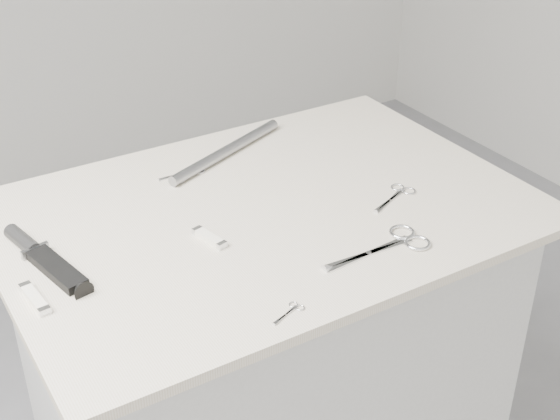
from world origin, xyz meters
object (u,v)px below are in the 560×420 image
large_shears (395,243)px  embroidery_scissors_a (397,194)px  plinth (267,390)px  embroidery_scissors_b (188,172)px  pocket_knife_a (35,298)px  tiny_scissors (291,311)px  pocket_knife_b (209,238)px  metal_rail (227,151)px  sheathed_knife (41,255)px

large_shears → embroidery_scissors_a: bearing=49.4°
plinth → large_shears: bearing=-60.3°
embroidery_scissors_b → pocket_knife_a: (-0.40, -0.27, 0.00)m
large_shears → tiny_scissors: large_shears is taller
pocket_knife_b → metal_rail: 0.34m
pocket_knife_b → metal_rail: bearing=-46.0°
pocket_knife_a → metal_rail: metal_rail is taller
tiny_scissors → pocket_knife_a: bearing=124.5°
plinth → embroidery_scissors_a: (0.25, -0.09, 0.47)m
plinth → embroidery_scissors_a: bearing=-20.6°
large_shears → embroidery_scissors_b: 0.48m
embroidery_scissors_b → pocket_knife_a: 0.48m
large_shears → sheathed_knife: (-0.55, 0.28, 0.01)m
plinth → sheathed_knife: (-0.42, 0.05, 0.48)m
pocket_knife_a → metal_rail: 0.58m
embroidery_scissors_a → metal_rail: 0.38m
pocket_knife_a → pocket_knife_b: bearing=-92.8°
tiny_scissors → pocket_knife_b: (-0.02, 0.25, 0.00)m
plinth → embroidery_scissors_b: (-0.06, 0.21, 0.47)m
large_shears → embroidery_scissors_a: (0.12, 0.14, -0.00)m
embroidery_scissors_a → metal_rail: size_ratio=0.36×
pocket_knife_a → metal_rail: (0.50, 0.30, 0.01)m
sheathed_knife → pocket_knife_b: bearing=-121.0°
large_shears → pocket_knife_a: bearing=163.6°
plinth → embroidery_scissors_a: size_ratio=7.42×
plinth → metal_rail: (0.04, 0.23, 0.48)m
sheathed_knife → tiny_scissors: bearing=-151.7°
plinth → sheathed_knife: 0.64m
plinth → embroidery_scissors_b: 0.52m
embroidery_scissors_a → pocket_knife_a: bearing=155.0°
embroidery_scissors_b → sheathed_knife: 0.39m
tiny_scissors → sheathed_knife: sheathed_knife is taller
plinth → sheathed_knife: sheathed_knife is taller
sheathed_knife → plinth: bearing=-108.2°
plinth → embroidery_scissors_a: 0.54m
pocket_knife_b → metal_rail: metal_rail is taller
tiny_scissors → pocket_knife_a: 0.41m
embroidery_scissors_a → metal_rail: bearing=99.7°
tiny_scissors → pocket_knife_a: size_ratio=0.70×
large_shears → plinth: bearing=119.0°
embroidery_scissors_a → pocket_knife_a: (-0.71, 0.03, 0.00)m
embroidery_scissors_b → tiny_scissors: 0.51m
tiny_scissors → sheathed_knife: size_ratio=0.27×
large_shears → embroidery_scissors_a: 0.18m
embroidery_scissors_a → embroidery_scissors_b: size_ratio=1.23×
pocket_knife_b → embroidery_scissors_b: bearing=-30.1°
pocket_knife_b → tiny_scissors: bearing=170.9°
embroidery_scissors_a → embroidery_scissors_b: (-0.31, 0.30, -0.00)m
plinth → sheathed_knife: size_ratio=3.76×
pocket_knife_a → pocket_knife_b: (0.32, 0.02, -0.00)m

